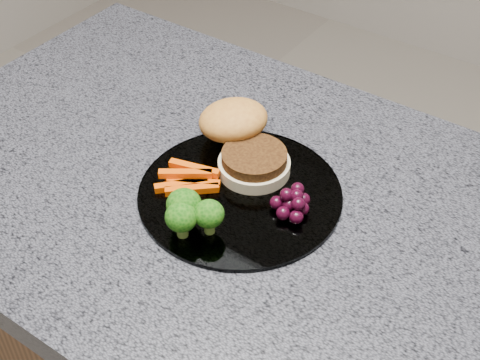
# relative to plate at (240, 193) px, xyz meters

# --- Properties ---
(countertop) EXTENTS (1.20, 0.60, 0.04)m
(countertop) POSITION_rel_plate_xyz_m (0.11, 0.00, -0.02)
(countertop) COLOR #52535D
(countertop) RESTS_ON island_cabinet
(plate) EXTENTS (0.26, 0.26, 0.01)m
(plate) POSITION_rel_plate_xyz_m (0.00, 0.00, 0.00)
(plate) COLOR white
(plate) RESTS_ON countertop
(burger) EXTENTS (0.18, 0.16, 0.05)m
(burger) POSITION_rel_plate_xyz_m (-0.05, 0.07, 0.03)
(burger) COLOR #CCBA8F
(burger) RESTS_ON plate
(carrot_sticks) EXTENTS (0.08, 0.07, 0.02)m
(carrot_sticks) POSITION_rel_plate_xyz_m (-0.06, -0.02, 0.01)
(carrot_sticks) COLOR #DB4803
(carrot_sticks) RESTS_ON plate
(broccoli) EXTENTS (0.07, 0.06, 0.05)m
(broccoli) POSITION_rel_plate_xyz_m (-0.01, -0.09, 0.03)
(broccoli) COLOR olive
(broccoli) RESTS_ON plate
(grape_bunch) EXTENTS (0.05, 0.05, 0.03)m
(grape_bunch) POSITION_rel_plate_xyz_m (0.07, 0.01, 0.02)
(grape_bunch) COLOR black
(grape_bunch) RESTS_ON plate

